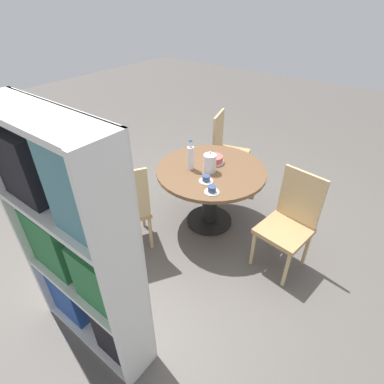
{
  "coord_description": "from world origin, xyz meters",
  "views": [
    {
      "loc": [
        -1.47,
        2.25,
        2.27
      ],
      "look_at": [
        0.0,
        0.33,
        0.59
      ],
      "focal_mm": 28.0,
      "sensor_mm": 36.0,
      "label": 1
    }
  ],
  "objects_px": {
    "cake_main": "(214,159)",
    "coffee_pot": "(210,162)",
    "cup_a": "(206,179)",
    "bookshelf": "(78,251)",
    "chair_a": "(227,149)",
    "chair_c": "(289,222)",
    "chair_b": "(127,207)",
    "water_bottle": "(191,157)",
    "cup_b": "(212,190)"
  },
  "relations": [
    {
      "from": "chair_a",
      "to": "chair_c",
      "type": "distance_m",
      "value": 1.53
    },
    {
      "from": "water_bottle",
      "to": "cup_a",
      "type": "height_order",
      "value": "water_bottle"
    },
    {
      "from": "chair_b",
      "to": "chair_c",
      "type": "xyz_separation_m",
      "value": [
        -1.34,
        -0.74,
        0.0
      ]
    },
    {
      "from": "cake_main",
      "to": "coffee_pot",
      "type": "bearing_deg",
      "value": 110.17
    },
    {
      "from": "bookshelf",
      "to": "coffee_pot",
      "type": "bearing_deg",
      "value": 92.4
    },
    {
      "from": "water_bottle",
      "to": "chair_a",
      "type": "bearing_deg",
      "value": -81.09
    },
    {
      "from": "chair_b",
      "to": "chair_c",
      "type": "distance_m",
      "value": 1.53
    },
    {
      "from": "chair_c",
      "to": "cup_a",
      "type": "relative_size",
      "value": 6.97
    },
    {
      "from": "chair_b",
      "to": "water_bottle",
      "type": "bearing_deg",
      "value": -168.19
    },
    {
      "from": "chair_b",
      "to": "cake_main",
      "type": "bearing_deg",
      "value": -169.29
    },
    {
      "from": "bookshelf",
      "to": "coffee_pot",
      "type": "distance_m",
      "value": 1.57
    },
    {
      "from": "chair_c",
      "to": "cake_main",
      "type": "distance_m",
      "value": 1.01
    },
    {
      "from": "chair_c",
      "to": "coffee_pot",
      "type": "bearing_deg",
      "value": -172.39
    },
    {
      "from": "chair_a",
      "to": "chair_c",
      "type": "bearing_deg",
      "value": -142.96
    },
    {
      "from": "chair_b",
      "to": "chair_c",
      "type": "relative_size",
      "value": 1.0
    },
    {
      "from": "bookshelf",
      "to": "cake_main",
      "type": "relative_size",
      "value": 8.46
    },
    {
      "from": "chair_a",
      "to": "chair_b",
      "type": "height_order",
      "value": "same"
    },
    {
      "from": "chair_a",
      "to": "cup_a",
      "type": "xyz_separation_m",
      "value": [
        -0.42,
        1.08,
        0.23
      ]
    },
    {
      "from": "cake_main",
      "to": "cup_b",
      "type": "bearing_deg",
      "value": 121.81
    },
    {
      "from": "chair_c",
      "to": "cake_main",
      "type": "relative_size",
      "value": 4.54
    },
    {
      "from": "chair_b",
      "to": "cup_b",
      "type": "distance_m",
      "value": 0.84
    },
    {
      "from": "water_bottle",
      "to": "coffee_pot",
      "type": "bearing_deg",
      "value": -157.76
    },
    {
      "from": "cup_a",
      "to": "cup_b",
      "type": "bearing_deg",
      "value": 141.25
    },
    {
      "from": "cup_a",
      "to": "cup_b",
      "type": "xyz_separation_m",
      "value": [
        -0.15,
        0.12,
        0.0
      ]
    },
    {
      "from": "cake_main",
      "to": "water_bottle",
      "type": "bearing_deg",
      "value": 65.54
    },
    {
      "from": "coffee_pot",
      "to": "cup_b",
      "type": "bearing_deg",
      "value": 127.79
    },
    {
      "from": "bookshelf",
      "to": "coffee_pot",
      "type": "height_order",
      "value": "bookshelf"
    },
    {
      "from": "chair_a",
      "to": "cake_main",
      "type": "bearing_deg",
      "value": -175.85
    },
    {
      "from": "water_bottle",
      "to": "bookshelf",
      "type": "bearing_deg",
      "value": 99.51
    },
    {
      "from": "bookshelf",
      "to": "coffee_pot",
      "type": "xyz_separation_m",
      "value": [
        0.07,
        -1.57,
        -0.08
      ]
    },
    {
      "from": "cup_b",
      "to": "cake_main",
      "type": "bearing_deg",
      "value": -58.19
    },
    {
      "from": "chair_b",
      "to": "coffee_pot",
      "type": "xyz_separation_m",
      "value": [
        -0.44,
        -0.75,
        0.31
      ]
    },
    {
      "from": "cup_a",
      "to": "coffee_pot",
      "type": "bearing_deg",
      "value": -65.11
    },
    {
      "from": "bookshelf",
      "to": "water_bottle",
      "type": "bearing_deg",
      "value": 99.51
    },
    {
      "from": "chair_b",
      "to": "coffee_pot",
      "type": "relative_size",
      "value": 4.25
    },
    {
      "from": "chair_c",
      "to": "cup_a",
      "type": "height_order",
      "value": "chair_c"
    },
    {
      "from": "chair_b",
      "to": "cup_b",
      "type": "relative_size",
      "value": 6.97
    },
    {
      "from": "chair_c",
      "to": "bookshelf",
      "type": "bearing_deg",
      "value": -109.73
    },
    {
      "from": "water_bottle",
      "to": "chair_b",
      "type": "bearing_deg",
      "value": 69.43
    },
    {
      "from": "chair_a",
      "to": "chair_c",
      "type": "relative_size",
      "value": 1.0
    },
    {
      "from": "coffee_pot",
      "to": "cup_a",
      "type": "xyz_separation_m",
      "value": [
        -0.08,
        0.18,
        -0.08
      ]
    },
    {
      "from": "chair_c",
      "to": "cup_a",
      "type": "distance_m",
      "value": 0.86
    },
    {
      "from": "chair_b",
      "to": "cup_b",
      "type": "bearing_deg",
      "value": 156.59
    },
    {
      "from": "coffee_pot",
      "to": "cake_main",
      "type": "bearing_deg",
      "value": -69.83
    },
    {
      "from": "chair_c",
      "to": "chair_b",
      "type": "bearing_deg",
      "value": -142.62
    },
    {
      "from": "chair_a",
      "to": "cup_b",
      "type": "distance_m",
      "value": 1.35
    },
    {
      "from": "chair_b",
      "to": "coffee_pot",
      "type": "bearing_deg",
      "value": -177.86
    },
    {
      "from": "cake_main",
      "to": "chair_a",
      "type": "bearing_deg",
      "value": -69.35
    },
    {
      "from": "water_bottle",
      "to": "cake_main",
      "type": "bearing_deg",
      "value": -114.46
    },
    {
      "from": "cake_main",
      "to": "cup_a",
      "type": "distance_m",
      "value": 0.39
    }
  ]
}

